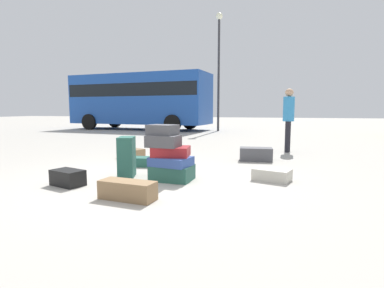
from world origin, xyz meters
TOP-DOWN VIEW (x-y plane):
  - ground_plane at (0.00, 0.00)m, footprint 80.00×80.00m
  - suitcase_tower at (0.40, 0.36)m, footprint 0.78×0.64m
  - suitcase_charcoal_upright_blue at (1.67, 2.67)m, footprint 0.76×0.45m
  - suitcase_teal_right_side at (-0.38, 0.37)m, footprint 0.38×0.49m
  - suitcase_brown_left_side at (0.25, -0.82)m, footprint 0.78×0.37m
  - suitcase_brown_white_trunk at (-1.26, 2.28)m, footprint 0.66×0.55m
  - suitcase_teal_behind_tower at (-0.55, 1.37)m, footprint 0.72×0.44m
  - suitcase_cream_foreground_far at (2.06, 0.79)m, footprint 0.66×0.52m
  - suitcase_black_foreground_near at (-0.98, -0.42)m, footprint 0.57×0.44m
  - person_bearded_onlooker at (2.42, 4.38)m, footprint 0.30×0.34m
  - parked_bus at (-5.60, 11.97)m, footprint 8.35×3.31m
  - lamp_post at (-0.94, 11.88)m, footprint 0.36×0.36m

SIDE VIEW (x-z plane):
  - ground_plane at x=0.00m, z-range 0.00..0.00m
  - suitcase_teal_behind_tower at x=-0.55m, z-range 0.00..0.19m
  - suitcase_cream_foreground_far at x=2.06m, z-range 0.00..0.19m
  - suitcase_brown_white_trunk at x=-1.26m, z-range 0.00..0.22m
  - suitcase_black_foreground_near at x=-0.98m, z-range 0.00..0.24m
  - suitcase_brown_left_side at x=0.25m, z-range 0.00..0.25m
  - suitcase_charcoal_upright_blue at x=1.67m, z-range 0.00..0.30m
  - suitcase_teal_right_side at x=-0.38m, z-range 0.00..0.70m
  - suitcase_tower at x=0.40m, z-range -0.06..0.85m
  - person_bearded_onlooker at x=2.42m, z-range 0.17..1.90m
  - parked_bus at x=-5.60m, z-range 0.26..3.41m
  - lamp_post at x=-0.94m, z-range 0.94..7.14m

